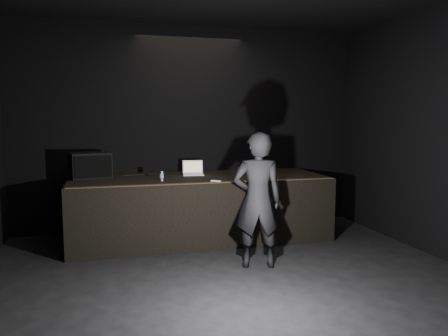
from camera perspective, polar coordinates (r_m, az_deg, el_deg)
The scene contains 11 objects.
ground at distance 4.68m, azimuth 3.83°, elevation -17.85°, with size 7.00×7.00×0.00m, color black.
room_walls at distance 4.26m, azimuth 4.04°, elevation 7.76°, with size 6.10×7.10×3.52m.
stage_riser at distance 7.05m, azimuth -3.21°, elevation -5.16°, with size 4.00×1.50×1.00m, color black.
riser_lip at distance 6.28m, azimuth -1.95°, elevation -1.92°, with size 3.92×0.10×0.01m, color brown.
stage_monitor at distance 7.08m, azimuth -17.04°, elevation 0.33°, with size 0.67×0.55×0.40m.
cable at distance 7.28m, azimuth -9.28°, elevation -0.79°, with size 0.02×0.02×1.00m, color black.
laptop at distance 7.20m, azimuth -4.06°, elevation -0.39°, with size 0.37×0.33×0.23m.
beer_can at distance 6.52m, azimuth -8.14°, elevation -1.07°, with size 0.06×0.06×0.14m.
plastic_cup at distance 7.46m, azimuth 1.92°, elevation -0.21°, with size 0.08×0.08×0.10m, color white.
wii_remote at distance 6.35m, azimuth -1.08°, elevation -1.73°, with size 0.04×0.15×0.03m, color white.
person at distance 5.65m, azimuth 4.42°, elevation -4.21°, with size 0.64×0.42×1.76m, color black.
Camera 1 is at (-1.36, -4.04, 1.94)m, focal length 35.00 mm.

